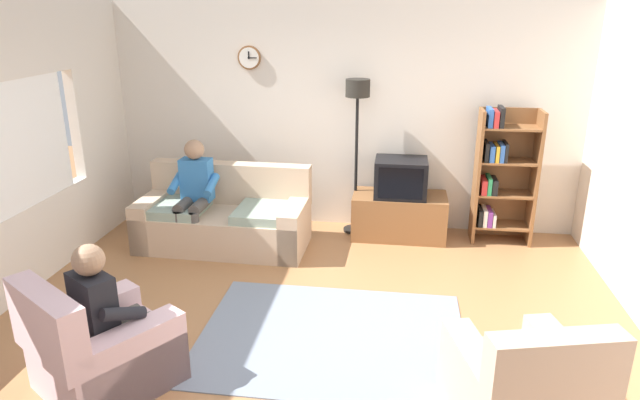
{
  "coord_description": "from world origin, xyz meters",
  "views": [
    {
      "loc": [
        0.68,
        -4.11,
        2.63
      ],
      "look_at": [
        -0.03,
        0.83,
        0.91
      ],
      "focal_mm": 31.65,
      "sensor_mm": 36.0,
      "label": 1
    }
  ],
  "objects_px": {
    "tv_stand": "(399,216)",
    "person_on_couch": "(194,189)",
    "tv": "(401,178)",
    "armchair_near_window": "(101,352)",
    "couch": "(224,219)",
    "bookshelf": "(500,174)",
    "person_in_left_armchair": "(107,308)",
    "floor_lamp": "(357,114)",
    "armchair_near_bookshelf": "(521,390)"
  },
  "relations": [
    {
      "from": "tv_stand",
      "to": "person_on_couch",
      "type": "relative_size",
      "value": 0.89
    },
    {
      "from": "tv",
      "to": "person_on_couch",
      "type": "xyz_separation_m",
      "value": [
        -2.28,
        -0.63,
        -0.05
      ]
    },
    {
      "from": "armchair_near_window",
      "to": "couch",
      "type": "bearing_deg",
      "value": 87.87
    },
    {
      "from": "couch",
      "to": "person_on_couch",
      "type": "bearing_deg",
      "value": -159.6
    },
    {
      "from": "couch",
      "to": "armchair_near_window",
      "type": "xyz_separation_m",
      "value": [
        -0.1,
        -2.62,
        -0.02
      ]
    },
    {
      "from": "tv",
      "to": "bookshelf",
      "type": "bearing_deg",
      "value": 4.86
    },
    {
      "from": "tv_stand",
      "to": "armchair_near_window",
      "type": "xyz_separation_m",
      "value": [
        -2.08,
        -3.16,
        0.03
      ]
    },
    {
      "from": "tv_stand",
      "to": "bookshelf",
      "type": "xyz_separation_m",
      "value": [
        1.13,
        0.07,
        0.55
      ]
    },
    {
      "from": "tv_stand",
      "to": "person_in_left_armchair",
      "type": "xyz_separation_m",
      "value": [
        -2.03,
        -3.09,
        0.34
      ]
    },
    {
      "from": "floor_lamp",
      "to": "armchair_near_window",
      "type": "distance_m",
      "value": 3.79
    },
    {
      "from": "tv_stand",
      "to": "person_in_left_armchair",
      "type": "bearing_deg",
      "value": -123.35
    },
    {
      "from": "person_on_couch",
      "to": "couch",
      "type": "bearing_deg",
      "value": 20.4
    },
    {
      "from": "couch",
      "to": "tv_stand",
      "type": "distance_m",
      "value": 2.06
    },
    {
      "from": "tv_stand",
      "to": "armchair_near_bookshelf",
      "type": "relative_size",
      "value": 1.05
    },
    {
      "from": "armchair_near_window",
      "to": "person_in_left_armchair",
      "type": "bearing_deg",
      "value": 56.64
    },
    {
      "from": "bookshelf",
      "to": "armchair_near_window",
      "type": "bearing_deg",
      "value": -134.8
    },
    {
      "from": "couch",
      "to": "bookshelf",
      "type": "distance_m",
      "value": 3.21
    },
    {
      "from": "bookshelf",
      "to": "person_in_left_armchair",
      "type": "xyz_separation_m",
      "value": [
        -3.16,
        -3.16,
        -0.21
      ]
    },
    {
      "from": "armchair_near_window",
      "to": "person_on_couch",
      "type": "relative_size",
      "value": 0.95
    },
    {
      "from": "armchair_near_window",
      "to": "bookshelf",
      "type": "bearing_deg",
      "value": 45.2
    },
    {
      "from": "armchair_near_bookshelf",
      "to": "bookshelf",
      "type": "bearing_deg",
      "value": 84.44
    },
    {
      "from": "floor_lamp",
      "to": "person_on_couch",
      "type": "relative_size",
      "value": 1.49
    },
    {
      "from": "armchair_near_bookshelf",
      "to": "couch",
      "type": "bearing_deg",
      "value": 136.67
    },
    {
      "from": "tv",
      "to": "person_on_couch",
      "type": "relative_size",
      "value": 0.48
    },
    {
      "from": "floor_lamp",
      "to": "armchair_near_window",
      "type": "relative_size",
      "value": 1.57
    },
    {
      "from": "armchair_near_bookshelf",
      "to": "person_on_couch",
      "type": "height_order",
      "value": "person_on_couch"
    },
    {
      "from": "tv_stand",
      "to": "armchair_near_window",
      "type": "relative_size",
      "value": 0.94
    },
    {
      "from": "tv",
      "to": "armchair_near_window",
      "type": "distance_m",
      "value": 3.79
    },
    {
      "from": "armchair_near_window",
      "to": "person_in_left_armchair",
      "type": "distance_m",
      "value": 0.33
    },
    {
      "from": "armchair_near_bookshelf",
      "to": "person_on_couch",
      "type": "distance_m",
      "value": 4.02
    },
    {
      "from": "armchair_near_bookshelf",
      "to": "person_on_couch",
      "type": "relative_size",
      "value": 0.85
    },
    {
      "from": "person_on_couch",
      "to": "person_in_left_armchair",
      "type": "xyz_separation_m",
      "value": [
        0.25,
        -2.44,
        -0.09
      ]
    },
    {
      "from": "armchair_near_bookshelf",
      "to": "person_in_left_armchair",
      "type": "xyz_separation_m",
      "value": [
        -2.85,
        0.09,
        0.32
      ]
    },
    {
      "from": "person_in_left_armchair",
      "to": "tv",
      "type": "bearing_deg",
      "value": 56.44
    },
    {
      "from": "bookshelf",
      "to": "person_on_couch",
      "type": "distance_m",
      "value": 3.49
    },
    {
      "from": "tv",
      "to": "armchair_near_bookshelf",
      "type": "bearing_deg",
      "value": -75.54
    },
    {
      "from": "armchair_near_window",
      "to": "person_on_couch",
      "type": "bearing_deg",
      "value": 94.52
    },
    {
      "from": "bookshelf",
      "to": "floor_lamp",
      "type": "relative_size",
      "value": 0.86
    },
    {
      "from": "couch",
      "to": "bookshelf",
      "type": "bearing_deg",
      "value": 11.13
    },
    {
      "from": "bookshelf",
      "to": "armchair_near_bookshelf",
      "type": "relative_size",
      "value": 1.51
    },
    {
      "from": "couch",
      "to": "armchair_near_bookshelf",
      "type": "xyz_separation_m",
      "value": [
        2.8,
        -2.64,
        -0.02
      ]
    },
    {
      "from": "tv",
      "to": "person_on_couch",
      "type": "height_order",
      "value": "person_on_couch"
    },
    {
      "from": "person_on_couch",
      "to": "person_in_left_armchair",
      "type": "relative_size",
      "value": 1.11
    },
    {
      "from": "armchair_near_bookshelf",
      "to": "person_in_left_armchair",
      "type": "relative_size",
      "value": 0.94
    },
    {
      "from": "tv",
      "to": "floor_lamp",
      "type": "height_order",
      "value": "floor_lamp"
    },
    {
      "from": "bookshelf",
      "to": "armchair_near_bookshelf",
      "type": "height_order",
      "value": "bookshelf"
    },
    {
      "from": "tv_stand",
      "to": "floor_lamp",
      "type": "distance_m",
      "value": 1.31
    },
    {
      "from": "couch",
      "to": "armchair_near_bookshelf",
      "type": "distance_m",
      "value": 3.85
    },
    {
      "from": "armchair_near_window",
      "to": "armchair_near_bookshelf",
      "type": "bearing_deg",
      "value": -0.35
    },
    {
      "from": "armchair_near_window",
      "to": "tv_stand",
      "type": "bearing_deg",
      "value": 56.65
    }
  ]
}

